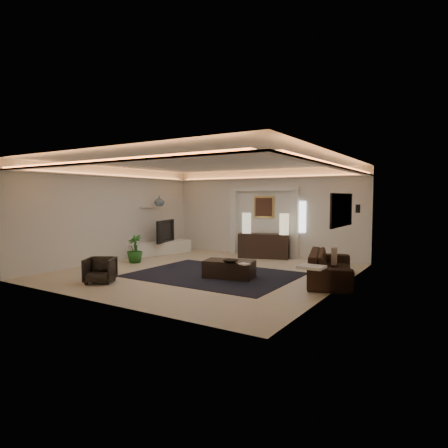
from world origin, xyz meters
The scene contains 33 objects.
floor centered at (0.00, 0.00, 0.00)m, with size 7.00×7.00×0.00m, color tan.
ceiling centered at (0.00, 0.00, 2.90)m, with size 7.00×7.00×0.00m, color white.
wall_back centered at (0.00, 3.50, 1.45)m, with size 7.00×7.00×0.00m, color silver.
wall_front centered at (0.00, -3.50, 1.45)m, with size 7.00×7.00×0.00m, color silver.
wall_left centered at (-3.50, 0.00, 1.45)m, with size 7.00×7.00×0.00m, color silver.
wall_right centered at (3.50, 0.00, 1.45)m, with size 7.00×7.00×0.00m, color silver.
cove_soffit centered at (0.00, 0.00, 2.62)m, with size 7.00×7.00×0.04m, color silver.
daylight_slit centered at (1.35, 3.48, 1.35)m, with size 0.25×0.03×1.00m, color white.
area_rug centered at (0.40, -0.20, 0.01)m, with size 4.00×3.00×0.01m, color black.
pilaster_left centered at (-1.15, 3.40, 1.10)m, with size 0.22×0.20×2.20m, color silver.
pilaster_right centered at (1.15, 3.40, 1.10)m, with size 0.22×0.20×2.20m, color silver.
alcove_header centered at (0.00, 3.40, 2.25)m, with size 2.52×0.20×0.12m, color silver.
painting_frame centered at (0.00, 3.47, 1.65)m, with size 0.74×0.04×0.74m, color tan.
painting_canvas centered at (0.00, 3.44, 1.65)m, with size 0.62×0.02×0.62m, color #4C2D1E.
art_panel_frame centered at (3.47, 0.30, 1.70)m, with size 0.04×1.64×0.74m, color black.
art_panel_gold centered at (3.44, 0.30, 1.70)m, with size 0.02×1.50×0.62m, color tan.
wall_sconce centered at (3.38, 2.20, 1.68)m, with size 0.12×0.12×0.22m, color black.
wall_niche centered at (-3.44, 1.40, 1.65)m, with size 0.10×0.55×0.04m, color silver.
console centered at (0.26, 2.92, 0.40)m, with size 1.61×0.50×0.81m, color black.
lamp_left centered at (-0.31, 2.82, 1.09)m, with size 0.30×0.30×0.66m, color beige.
lamp_right centered at (0.97, 2.95, 1.09)m, with size 0.30×0.30×0.66m, color #FFEFBB.
media_ledge centered at (-3.13, 1.71, 0.23)m, with size 0.58×2.33×0.44m, color white.
tv centered at (-2.99, 1.67, 0.83)m, with size 0.17×1.33×0.76m, color black.
figurine centered at (-3.15, 2.18, 0.64)m, with size 0.13×0.13×0.36m, color black.
ginger_jar centered at (-3.15, 1.73, 1.85)m, with size 0.35×0.35×0.36m, color slate.
plant centered at (-2.65, 0.04, 0.42)m, with size 0.47×0.47×0.84m, color #21591B.
sofa centered at (3.15, 0.63, 0.35)m, with size 0.95×2.42×0.71m, color #4B3622.
throw_blanket centered at (3.15, -0.71, 0.55)m, with size 0.52×0.42×0.06m, color white.
throw_pillow centered at (3.10, 1.10, 0.55)m, with size 0.13×0.42×0.42m, color tan.
coffee_table centered at (0.91, -0.29, 0.20)m, with size 1.21×0.66×0.45m, color black.
bowl centered at (1.15, -0.62, 0.45)m, with size 0.34×0.34×0.08m, color black.
magazine centered at (1.52, -0.62, 0.42)m, with size 0.24×0.18×0.03m, color beige.
armchair centered at (-1.33, -2.36, 0.30)m, with size 0.63×0.65×0.59m, color black.
Camera 1 is at (5.77, -8.25, 1.98)m, focal length 30.70 mm.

